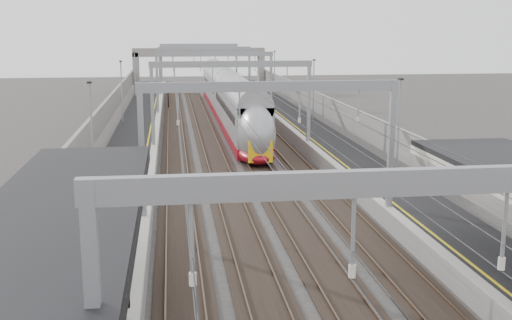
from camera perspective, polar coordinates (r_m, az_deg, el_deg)
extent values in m
cube|color=black|center=(55.04, -10.76, 1.34)|extent=(4.00, 120.00, 1.00)
cube|color=black|center=(56.42, 5.69, 1.74)|extent=(4.00, 120.00, 1.00)
cube|color=black|center=(55.03, -7.10, 0.97)|extent=(2.40, 140.00, 0.08)
cube|color=brown|center=(55.02, -7.85, 1.04)|extent=(0.07, 140.00, 0.14)
cube|color=brown|center=(55.02, -6.35, 1.08)|extent=(0.07, 140.00, 0.14)
cube|color=black|center=(55.13, -3.98, 1.05)|extent=(2.40, 140.00, 0.08)
cube|color=brown|center=(55.07, -4.73, 1.12)|extent=(0.07, 140.00, 0.14)
cube|color=brown|center=(55.16, -3.24, 1.16)|extent=(0.07, 140.00, 0.14)
cube|color=black|center=(55.39, -0.88, 1.13)|extent=(2.40, 140.00, 0.08)
cube|color=brown|center=(55.30, -1.63, 1.20)|extent=(0.07, 140.00, 0.14)
cube|color=brown|center=(55.46, -0.14, 1.24)|extent=(0.07, 140.00, 0.14)
cube|color=black|center=(55.81, 2.18, 1.20)|extent=(2.40, 140.00, 0.08)
cube|color=brown|center=(55.68, 1.45, 1.28)|extent=(0.07, 140.00, 0.14)
cube|color=brown|center=(55.92, 2.91, 1.31)|extent=(0.07, 140.00, 0.14)
cube|color=gray|center=(12.41, 15.45, -1.82)|extent=(13.00, 0.25, 0.50)
cube|color=gray|center=(31.68, -10.12, 0.82)|extent=(0.28, 0.28, 6.60)
cube|color=gray|center=(33.53, 11.92, 1.35)|extent=(0.28, 0.28, 6.60)
cube|color=gray|center=(31.59, 1.24, 6.56)|extent=(13.00, 0.25, 0.50)
cube|color=gray|center=(51.45, -9.20, 4.97)|extent=(0.28, 0.28, 6.60)
cube|color=gray|center=(52.61, 4.71, 5.22)|extent=(0.28, 0.28, 6.60)
cube|color=gray|center=(51.40, -2.20, 8.52)|extent=(13.00, 0.25, 0.50)
cube|color=gray|center=(71.35, -8.78, 6.81)|extent=(0.28, 0.28, 6.60)
cube|color=gray|center=(72.19, 1.34, 7.00)|extent=(0.28, 0.28, 6.60)
cube|color=gray|center=(71.31, -3.73, 9.37)|extent=(13.00, 0.25, 0.50)
cube|color=gray|center=(91.29, -8.55, 7.85)|extent=(0.28, 0.28, 6.60)
cube|color=gray|center=(91.95, -0.60, 8.00)|extent=(0.28, 0.28, 6.60)
cube|color=gray|center=(91.26, -4.59, 9.85)|extent=(13.00, 0.25, 0.50)
cube|color=gray|center=(109.26, -8.41, 8.45)|extent=(0.28, 0.28, 6.60)
cube|color=gray|center=(109.81, -1.75, 8.59)|extent=(0.28, 0.28, 6.60)
cube|color=gray|center=(109.24, -5.10, 10.13)|extent=(13.00, 0.25, 0.50)
cylinder|color=#262628|center=(59.28, -7.28, 7.05)|extent=(0.03, 140.00, 0.03)
cylinder|color=#262628|center=(59.37, -4.37, 7.12)|extent=(0.03, 140.00, 0.03)
cylinder|color=#262628|center=(59.61, -1.46, 7.17)|extent=(0.03, 140.00, 0.03)
cylinder|color=#262628|center=(60.00, 1.41, 7.20)|extent=(0.03, 140.00, 0.03)
cube|color=black|center=(13.48, -21.08, -11.07)|extent=(4.40, 30.00, 0.24)
cylinder|color=black|center=(24.67, -18.75, -5.84)|extent=(0.20, 0.20, 4.00)
cube|color=black|center=(14.35, -14.43, -11.70)|extent=(1.60, 0.15, 0.55)
cube|color=#F02B04|center=(14.28, -14.47, -11.83)|extent=(1.50, 0.02, 0.42)
cube|color=slate|center=(109.27, -5.09, 9.53)|extent=(22.00, 2.20, 1.40)
cube|color=slate|center=(109.47, -10.61, 7.76)|extent=(1.00, 2.20, 6.20)
cube|color=slate|center=(110.39, 0.44, 7.98)|extent=(1.00, 2.20, 6.20)
cube|color=slate|center=(55.14, -14.12, 2.37)|extent=(0.30, 120.00, 3.20)
cube|color=slate|center=(57.06, 8.85, 2.89)|extent=(0.30, 120.00, 3.20)
cube|color=#A00E1C|center=(60.89, -1.51, 2.64)|extent=(2.86, 24.40, 0.85)
cube|color=gray|center=(60.60, -1.52, 4.52)|extent=(2.86, 24.40, 3.18)
cube|color=black|center=(52.58, -0.53, 0.84)|extent=(2.12, 2.55, 0.53)
cube|color=#A00E1C|center=(85.40, -3.28, 5.22)|extent=(2.86, 24.40, 0.85)
cube|color=gray|center=(85.19, -3.29, 6.57)|extent=(2.86, 24.40, 3.18)
cube|color=black|center=(76.98, -2.79, 4.28)|extent=(2.12, 2.55, 0.53)
ellipsoid|color=gray|center=(48.45, 0.03, 2.35)|extent=(2.86, 5.52, 4.46)
cube|color=yellow|center=(46.39, 0.40, 0.73)|extent=(1.80, 0.12, 1.59)
cube|color=black|center=(46.58, 0.32, 2.77)|extent=(1.70, 0.60, 0.99)
cylinder|color=black|center=(83.15, -7.81, 5.57)|extent=(0.12, 0.12, 3.00)
cube|color=black|center=(83.00, -7.84, 6.67)|extent=(0.32, 0.22, 0.75)
sphere|color=#0CE526|center=(82.86, -7.85, 6.76)|extent=(0.16, 0.16, 0.16)
cylinder|color=black|center=(73.26, -1.22, 4.86)|extent=(0.12, 0.12, 3.00)
cube|color=black|center=(73.08, -1.23, 6.11)|extent=(0.32, 0.22, 0.75)
sphere|color=red|center=(72.94, -1.22, 6.22)|extent=(0.16, 0.16, 0.16)
cylinder|color=black|center=(84.93, -0.61, 5.80)|extent=(0.12, 0.12, 3.00)
cube|color=black|center=(84.78, -0.61, 6.88)|extent=(0.32, 0.22, 0.75)
sphere|color=red|center=(84.64, -0.60, 6.97)|extent=(0.16, 0.16, 0.16)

